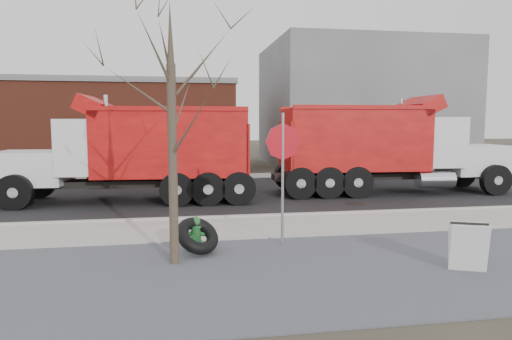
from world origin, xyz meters
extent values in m
plane|color=#383328|center=(0.00, 0.00, 0.00)|extent=(120.00, 120.00, 0.00)
cube|color=slate|center=(0.00, -3.50, 0.01)|extent=(60.00, 5.00, 0.03)
cube|color=#9E9B93|center=(0.00, 0.25, 0.03)|extent=(60.00, 2.50, 0.06)
cube|color=#9E9B93|center=(0.00, 1.55, 0.06)|extent=(60.00, 0.15, 0.11)
cube|color=black|center=(0.00, 6.30, 0.01)|extent=(60.00, 9.40, 0.02)
cube|color=#9E9B93|center=(0.00, 12.00, 0.03)|extent=(60.00, 2.00, 0.06)
cube|color=gray|center=(9.00, 18.00, 4.00)|extent=(12.00, 10.00, 8.00)
cube|color=brown|center=(-10.00, 17.00, 2.50)|extent=(20.00, 8.00, 5.00)
cube|color=gray|center=(-10.00, 17.00, 5.15)|extent=(20.20, 8.20, 0.30)
cylinder|color=#382D23|center=(-3.20, -2.60, 2.00)|extent=(0.18, 0.18, 4.00)
cone|color=#382D23|center=(-3.20, -2.60, 4.60)|extent=(0.14, 0.14, 1.20)
cylinder|color=#2B7339|center=(-2.73, -1.74, 0.03)|extent=(0.42, 0.42, 0.06)
cylinder|color=#2B7339|center=(-2.73, -1.74, 0.32)|extent=(0.22, 0.22, 0.57)
cylinder|color=#2B7339|center=(-2.73, -1.74, 0.57)|extent=(0.29, 0.29, 0.05)
sphere|color=#2B7339|center=(-2.73, -1.74, 0.67)|extent=(0.23, 0.23, 0.23)
cylinder|color=#2B7339|center=(-2.73, -1.74, 0.77)|extent=(0.05, 0.05, 0.06)
cylinder|color=#2B7339|center=(-2.89, -1.70, 0.40)|extent=(0.14, 0.13, 0.11)
cylinder|color=#2B7339|center=(-2.58, -1.78, 0.40)|extent=(0.14, 0.13, 0.11)
cylinder|color=#2B7339|center=(-2.77, -1.90, 0.38)|extent=(0.17, 0.14, 0.14)
torus|color=black|center=(-2.71, -1.99, 0.42)|extent=(1.28, 1.27, 0.82)
cylinder|color=gray|center=(-0.73, -1.58, 1.54)|extent=(0.07, 0.07, 3.09)
cylinder|color=red|center=(-0.73, -1.58, 2.42)|extent=(0.83, 0.16, 0.84)
cube|color=silver|center=(2.32, -4.11, 0.49)|extent=(0.72, 0.48, 0.93)
cube|color=silver|center=(2.39, -3.93, 0.49)|extent=(0.72, 0.48, 0.93)
cube|color=black|center=(2.36, -4.02, 0.95)|extent=(0.64, 0.31, 0.04)
cube|color=black|center=(5.20, 5.51, 0.72)|extent=(9.34, 1.37, 0.24)
cube|color=silver|center=(8.99, 5.34, 1.33)|extent=(2.49, 2.23, 1.20)
cube|color=silver|center=(10.06, 5.29, 1.33)|extent=(0.15, 1.91, 1.09)
cube|color=silver|center=(7.09, 5.43, 2.09)|extent=(1.85, 2.58, 1.96)
cube|color=black|center=(7.84, 5.39, 2.63)|extent=(0.15, 2.18, 0.87)
cube|color=red|center=(3.78, 5.58, 2.20)|extent=(5.55, 2.86, 2.39)
cylinder|color=silver|center=(6.29, 6.50, 2.58)|extent=(0.16, 0.16, 2.61)
cylinder|color=black|center=(9.24, 6.50, 0.62)|extent=(1.21, 0.38, 1.20)
cylinder|color=black|center=(9.14, 4.16, 0.62)|extent=(1.21, 0.38, 1.20)
cylinder|color=black|center=(2.53, 6.68, 0.62)|extent=(1.21, 0.38, 1.20)
cylinder|color=black|center=(2.43, 4.59, 0.62)|extent=(1.21, 0.38, 1.20)
cube|color=black|center=(-4.70, 5.00, 0.70)|extent=(8.65, 1.32, 0.23)
cube|color=silver|center=(-8.14, 5.16, 1.29)|extent=(2.41, 2.16, 1.16)
cube|color=silver|center=(-9.21, 5.21, 1.29)|extent=(0.15, 1.85, 1.06)
cube|color=silver|center=(-6.24, 5.07, 2.02)|extent=(1.80, 2.50, 1.90)
cube|color=black|center=(-6.99, 5.11, 2.55)|extent=(0.15, 2.11, 0.84)
cube|color=red|center=(-3.33, 4.94, 2.13)|extent=(5.39, 2.77, 2.32)
cylinder|color=silver|center=(-5.44, 4.03, 2.50)|extent=(0.15, 0.15, 2.53)
cylinder|color=black|center=(-8.39, 4.03, 0.60)|extent=(1.17, 0.37, 1.16)
cylinder|color=black|center=(-8.29, 6.31, 0.60)|extent=(1.17, 0.37, 1.16)
cylinder|color=black|center=(-2.12, 3.87, 0.60)|extent=(1.17, 0.37, 1.16)
cylinder|color=black|center=(-2.02, 5.89, 0.60)|extent=(1.17, 0.37, 1.16)
camera|label=1|loc=(-3.06, -11.74, 2.87)|focal=32.00mm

